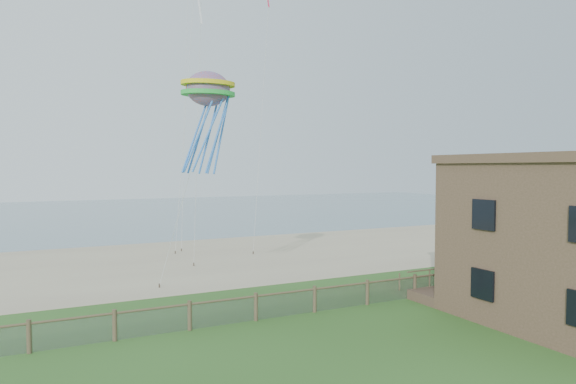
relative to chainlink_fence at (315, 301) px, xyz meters
name	(u,v)px	position (x,y,z in m)	size (l,w,h in m)	color
ground	(395,353)	(0.00, -6.00, -0.55)	(160.00, 160.00, 0.00)	#2A4F1B
sand_beach	(210,258)	(0.00, 16.00, -0.55)	(72.00, 20.00, 0.02)	tan
ocean	(120,213)	(0.00, 60.00, -0.55)	(160.00, 68.00, 0.02)	slate
chainlink_fence	(315,301)	(0.00, 0.00, 0.00)	(36.20, 0.20, 1.25)	#4A3D29
motel_deck	(523,283)	(13.00, -1.00, -0.30)	(15.00, 2.00, 0.50)	brown
picnic_table	(520,313)	(7.23, -5.47, -0.13)	(1.98, 1.50, 0.84)	brown
octopus_kite	(208,118)	(-3.46, 5.21, 8.84)	(2.89, 2.04, 5.96)	red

